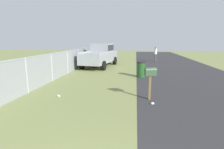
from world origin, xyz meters
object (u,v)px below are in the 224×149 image
at_px(trash_bin, 141,69).
at_px(mailbox, 150,74).
at_px(pedestrian, 156,53).
at_px(pickup_truck, 100,54).

bearing_deg(trash_bin, mailbox, -177.06).
distance_m(trash_bin, pedestrian, 9.09).
bearing_deg(pedestrian, trash_bin, 92.30).
relative_size(pickup_truck, trash_bin, 5.44).
height_order(trash_bin, pedestrian, pedestrian).
height_order(mailbox, trash_bin, mailbox).
distance_m(mailbox, trash_bin, 4.54).
xyz_separation_m(pickup_truck, trash_bin, (-4.42, -3.60, -0.59)).
xyz_separation_m(trash_bin, pedestrian, (8.89, -1.85, 0.46)).
relative_size(mailbox, pickup_truck, 0.24).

